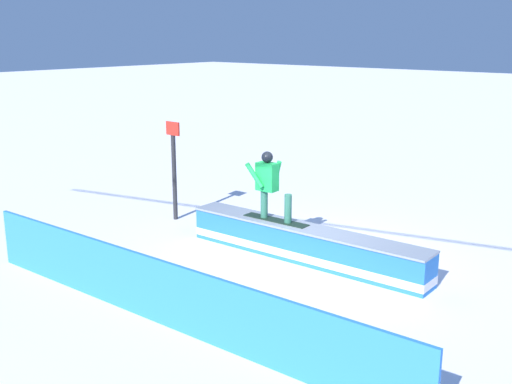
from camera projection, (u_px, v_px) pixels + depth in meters
ground_plane at (304, 260)px, 11.77m from camera, size 120.00×120.00×0.00m
grind_box at (304, 245)px, 11.69m from camera, size 5.06×0.77×0.66m
snowboarder at (269, 183)px, 11.92m from camera, size 1.41×0.44×1.33m
safety_fence at (163, 293)px, 9.04m from camera, size 8.34×0.30×1.00m
trail_marker at (174, 168)px, 14.06m from camera, size 0.40×0.10×2.26m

